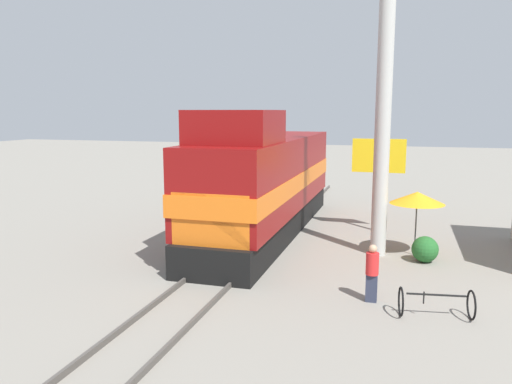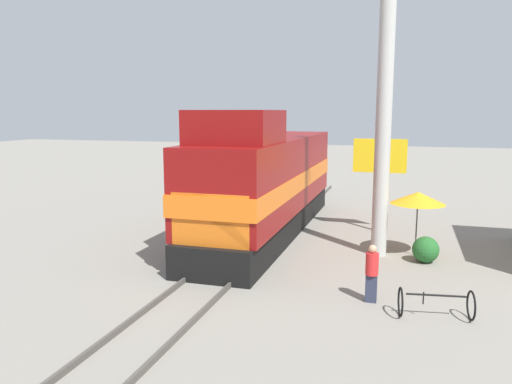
{
  "view_description": "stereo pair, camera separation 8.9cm",
  "coord_description": "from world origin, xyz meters",
  "px_view_note": "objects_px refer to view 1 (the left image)",
  "views": [
    {
      "loc": [
        5.33,
        -15.38,
        5.03
      ],
      "look_at": [
        1.2,
        -1.39,
        2.66
      ],
      "focal_mm": 35.0,
      "sensor_mm": 36.0,
      "label": 1
    },
    {
      "loc": [
        5.42,
        -15.36,
        5.03
      ],
      "look_at": [
        1.2,
        -1.39,
        2.66
      ],
      "focal_mm": 35.0,
      "sensor_mm": 36.0,
      "label": 2
    }
  ],
  "objects_px": {
    "locomotive": "(265,183)",
    "utility_pole": "(384,106)",
    "person_bystander": "(372,271)",
    "billboard_sign": "(379,162)",
    "vendor_umbrella": "(417,198)",
    "bicycle": "(436,303)"
  },
  "relations": [
    {
      "from": "vendor_umbrella",
      "to": "billboard_sign",
      "type": "bearing_deg",
      "value": 114.24
    },
    {
      "from": "vendor_umbrella",
      "to": "person_bystander",
      "type": "distance_m",
      "value": 5.19
    },
    {
      "from": "billboard_sign",
      "to": "bicycle",
      "type": "relative_size",
      "value": 2.16
    },
    {
      "from": "locomotive",
      "to": "bicycle",
      "type": "bearing_deg",
      "value": -47.77
    },
    {
      "from": "vendor_umbrella",
      "to": "locomotive",
      "type": "bearing_deg",
      "value": 166.83
    },
    {
      "from": "vendor_umbrella",
      "to": "bicycle",
      "type": "height_order",
      "value": "vendor_umbrella"
    },
    {
      "from": "billboard_sign",
      "to": "vendor_umbrella",
      "type": "bearing_deg",
      "value": -65.76
    },
    {
      "from": "person_bystander",
      "to": "bicycle",
      "type": "height_order",
      "value": "person_bystander"
    },
    {
      "from": "locomotive",
      "to": "utility_pole",
      "type": "bearing_deg",
      "value": -19.72
    },
    {
      "from": "locomotive",
      "to": "billboard_sign",
      "type": "distance_m",
      "value": 4.86
    },
    {
      "from": "vendor_umbrella",
      "to": "billboard_sign",
      "type": "height_order",
      "value": "billboard_sign"
    },
    {
      "from": "person_bystander",
      "to": "utility_pole",
      "type": "bearing_deg",
      "value": 90.75
    },
    {
      "from": "utility_pole",
      "to": "vendor_umbrella",
      "type": "relative_size",
      "value": 4.55
    },
    {
      "from": "person_bystander",
      "to": "bicycle",
      "type": "distance_m",
      "value": 1.77
    },
    {
      "from": "utility_pole",
      "to": "bicycle",
      "type": "distance_m",
      "value": 7.32
    },
    {
      "from": "utility_pole",
      "to": "billboard_sign",
      "type": "height_order",
      "value": "utility_pole"
    },
    {
      "from": "person_bystander",
      "to": "bicycle",
      "type": "relative_size",
      "value": 0.87
    },
    {
      "from": "vendor_umbrella",
      "to": "billboard_sign",
      "type": "relative_size",
      "value": 0.58
    },
    {
      "from": "locomotive",
      "to": "vendor_umbrella",
      "type": "relative_size",
      "value": 5.94
    },
    {
      "from": "vendor_umbrella",
      "to": "utility_pole",
      "type": "bearing_deg",
      "value": -167.26
    },
    {
      "from": "locomotive",
      "to": "person_bystander",
      "type": "height_order",
      "value": "locomotive"
    },
    {
      "from": "bicycle",
      "to": "locomotive",
      "type": "bearing_deg",
      "value": -146.2
    }
  ]
}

